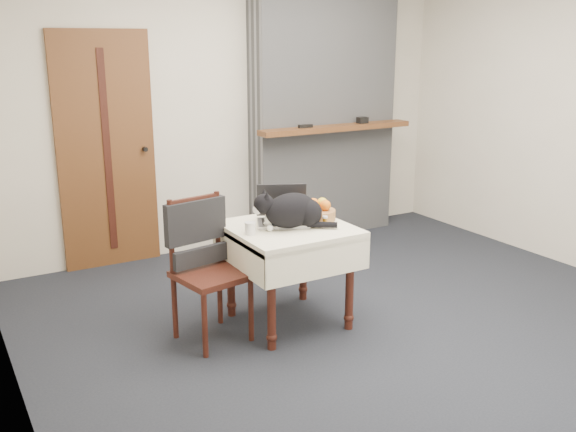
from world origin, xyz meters
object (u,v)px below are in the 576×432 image
cat (293,211)px  chair (203,249)px  side_table (289,242)px  cream_jar (250,228)px  laptop (282,213)px  pill_bottle (325,221)px  door (106,151)px  fruit_basket (317,212)px

cat → chair: size_ratio=0.55×
side_table → cream_jar: cream_jar is taller
laptop → pill_bottle: bearing=-26.2°
door → cat: (0.73, -1.87, -0.18)m
fruit_basket → cat: bearing=-161.3°
pill_bottle → fruit_basket: bearing=74.9°
side_table → pill_bottle: 0.29m
pill_bottle → chair: chair is taller
cream_jar → chair: (-0.27, 0.15, -0.14)m
cat → pill_bottle: size_ratio=7.07×
door → cat: bearing=-68.7°
cat → cream_jar: cat is taller
door → laptop: 1.89m
laptop → cream_jar: laptop is taller
door → fruit_basket: 2.05m
side_table → pill_bottle: bearing=-33.0°
side_table → cream_jar: (-0.31, -0.04, 0.15)m
fruit_basket → chair: chair is taller
pill_bottle → fruit_basket: size_ratio=0.29×
chair → pill_bottle: bearing=-27.7°
laptop → pill_bottle: (0.19, -0.24, -0.03)m
cat → laptop: bearing=102.8°
cream_jar → chair: 0.34m
side_table → laptop: 0.21m
laptop → chair: (-0.59, 0.01, -0.16)m
door → fruit_basket: bearing=-61.4°
chair → cat: bearing=-25.1°
side_table → fruit_basket: size_ratio=3.07×
laptop → door: bearing=137.9°
laptop → chair: 0.61m
side_table → chair: chair is taller
door → cat: door is taller
laptop → fruit_basket: size_ratio=1.71×
side_table → fruit_basket: bearing=9.3°
laptop → pill_bottle: laptop is taller
fruit_basket → laptop: bearing=164.7°
pill_bottle → cat: bearing=155.4°
pill_bottle → cream_jar: bearing=169.6°
door → chair: (0.14, -1.71, -0.40)m
door → cream_jar: (0.41, -1.87, -0.26)m
door → laptop: (0.73, -1.72, -0.24)m
cream_jar → fruit_basket: 0.57m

